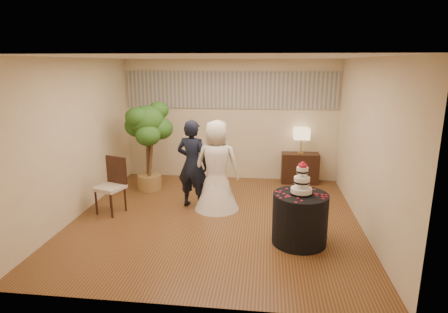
# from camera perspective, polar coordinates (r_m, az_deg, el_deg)

# --- Properties ---
(floor) EXTENTS (5.00, 5.00, 0.00)m
(floor) POSITION_cam_1_polar(r_m,az_deg,el_deg) (6.79, -1.25, -9.42)
(floor) COLOR brown
(floor) RESTS_ON ground
(ceiling) EXTENTS (5.00, 5.00, 0.00)m
(ceiling) POSITION_cam_1_polar(r_m,az_deg,el_deg) (6.23, -1.39, 14.91)
(ceiling) COLOR white
(ceiling) RESTS_ON wall_back
(wall_back) EXTENTS (5.00, 0.06, 2.80)m
(wall_back) POSITION_cam_1_polar(r_m,az_deg,el_deg) (8.81, 0.95, 5.54)
(wall_back) COLOR beige
(wall_back) RESTS_ON ground
(wall_front) EXTENTS (5.00, 0.06, 2.80)m
(wall_front) POSITION_cam_1_polar(r_m,az_deg,el_deg) (3.99, -6.30, -5.18)
(wall_front) COLOR beige
(wall_front) RESTS_ON ground
(wall_left) EXTENTS (0.06, 5.00, 2.80)m
(wall_left) POSITION_cam_1_polar(r_m,az_deg,el_deg) (7.15, -21.59, 2.54)
(wall_left) COLOR beige
(wall_left) RESTS_ON ground
(wall_right) EXTENTS (0.06, 5.00, 2.80)m
(wall_right) POSITION_cam_1_polar(r_m,az_deg,el_deg) (6.51, 21.03, 1.53)
(wall_right) COLOR beige
(wall_right) RESTS_ON ground
(mural_border) EXTENTS (4.90, 0.02, 0.85)m
(mural_border) POSITION_cam_1_polar(r_m,az_deg,el_deg) (8.71, 0.95, 10.08)
(mural_border) COLOR #9D9990
(mural_border) RESTS_ON wall_back
(groom) EXTENTS (0.70, 0.54, 1.70)m
(groom) POSITION_cam_1_polar(r_m,az_deg,el_deg) (7.10, -4.84, -1.16)
(groom) COLOR black
(groom) RESTS_ON floor
(bride) EXTENTS (0.89, 0.89, 1.71)m
(bride) POSITION_cam_1_polar(r_m,az_deg,el_deg) (6.96, -1.14, -1.36)
(bride) COLOR white
(bride) RESTS_ON floor
(cake_table) EXTENTS (1.00, 1.00, 0.79)m
(cake_table) POSITION_cam_1_polar(r_m,az_deg,el_deg) (5.91, 11.48, -9.27)
(cake_table) COLOR black
(cake_table) RESTS_ON floor
(wedding_cake) EXTENTS (0.32, 0.32, 0.51)m
(wedding_cake) POSITION_cam_1_polar(r_m,az_deg,el_deg) (5.69, 11.80, -3.23)
(wedding_cake) COLOR white
(wedding_cake) RESTS_ON cake_table
(console) EXTENTS (0.84, 0.39, 0.70)m
(console) POSITION_cam_1_polar(r_m,az_deg,el_deg) (8.80, 11.49, -1.75)
(console) COLOR black
(console) RESTS_ON floor
(table_lamp) EXTENTS (0.35, 0.35, 0.58)m
(table_lamp) POSITION_cam_1_polar(r_m,az_deg,el_deg) (8.65, 11.69, 2.33)
(table_lamp) COLOR #CEB787
(table_lamp) RESTS_ON console
(ficus_tree) EXTENTS (0.98, 0.98, 1.95)m
(ficus_tree) POSITION_cam_1_polar(r_m,az_deg,el_deg) (8.19, -11.54, 1.57)
(ficus_tree) COLOR #2C5F1E
(ficus_tree) RESTS_ON floor
(side_chair) EXTENTS (0.61, 0.62, 1.03)m
(side_chair) POSITION_cam_1_polar(r_m,az_deg,el_deg) (7.18, -17.02, -4.34)
(side_chair) COLOR black
(side_chair) RESTS_ON floor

